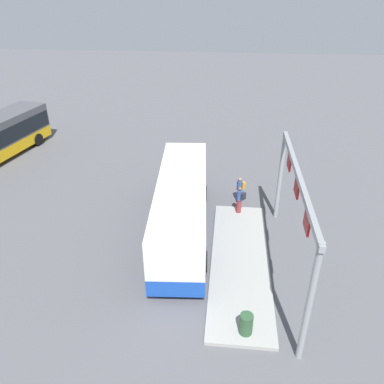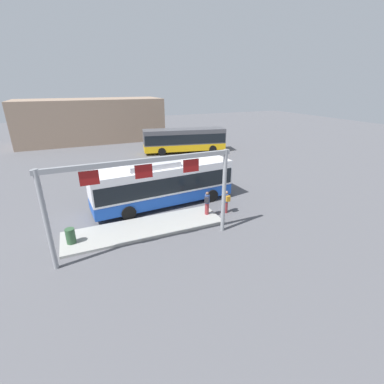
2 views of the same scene
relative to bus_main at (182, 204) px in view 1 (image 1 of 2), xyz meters
name	(u,v)px [view 1 (image 1 of 2)]	position (x,y,z in m)	size (l,w,h in m)	color
ground_plane	(182,232)	(0.01, 0.00, -1.81)	(120.00, 120.00, 0.00)	#56565B
platform_curb	(240,261)	(-2.30, -3.14, -1.73)	(10.00, 2.80, 0.16)	#9E9E99
bus_main	(182,204)	(0.00, 0.00, 0.00)	(10.78, 3.28, 3.46)	#1947AD
person_boarding	(240,199)	(2.08, -3.11, -0.76)	(0.55, 0.60, 1.67)	maroon
person_waiting_near	(240,189)	(3.60, -3.14, -0.92)	(0.35, 0.52, 1.67)	maroon
platform_sign_gantry	(295,202)	(-2.65, -5.25, 1.97)	(9.94, 0.24, 5.20)	gray
trash_bin	(246,324)	(-6.66, -3.31, -1.20)	(0.52, 0.52, 0.90)	#2D5133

